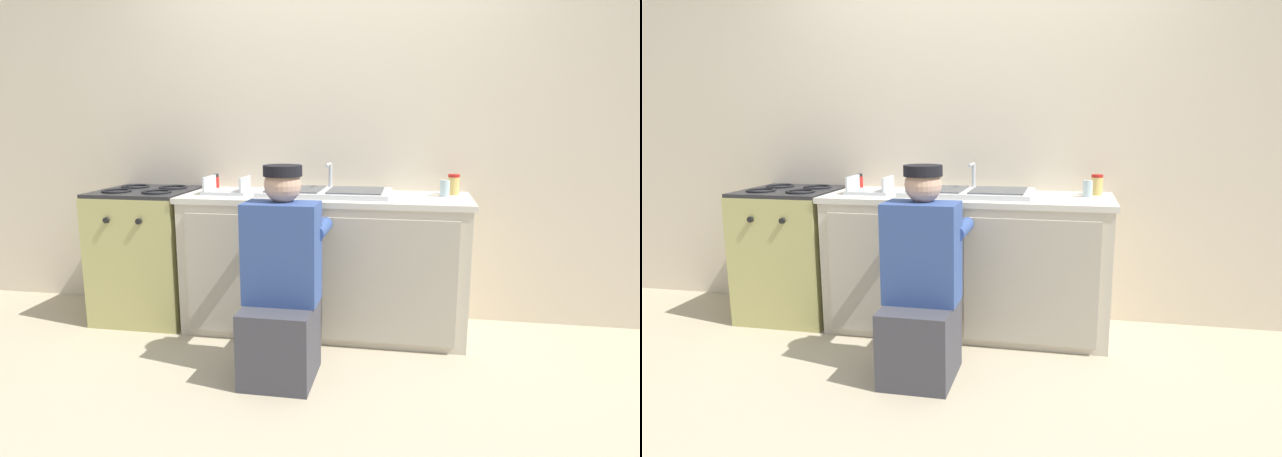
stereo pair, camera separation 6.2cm
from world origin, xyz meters
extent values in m
plane|color=tan|center=(0.00, 0.00, 0.00)|extent=(12.00, 12.00, 0.00)
cube|color=beige|center=(0.00, 0.65, 1.25)|extent=(6.00, 0.10, 2.50)
cube|color=beige|center=(0.00, 0.30, 0.42)|extent=(1.74, 0.60, 0.83)
cube|color=#AFA694|center=(-0.42, -0.01, 0.42)|extent=(0.77, 0.02, 0.73)
cube|color=#AFA694|center=(0.42, -0.01, 0.42)|extent=(0.77, 0.02, 0.73)
cube|color=beige|center=(0.00, 0.30, 0.85)|extent=(1.78, 0.62, 0.03)
cube|color=silver|center=(0.00, 0.30, 0.88)|extent=(0.80, 0.44, 0.03)
cube|color=#4C4F51|center=(-0.19, 0.30, 0.90)|extent=(0.33, 0.35, 0.01)
cube|color=#4C4F51|center=(0.19, 0.30, 0.90)|extent=(0.33, 0.35, 0.01)
cylinder|color=#B7BABF|center=(0.00, 0.49, 0.96)|extent=(0.02, 0.02, 0.18)
cylinder|color=#B7BABF|center=(0.00, 0.41, 1.05)|extent=(0.02, 0.16, 0.02)
cube|color=tan|center=(-1.21, 0.30, 0.42)|extent=(0.62, 0.60, 0.85)
cube|color=#262628|center=(-1.21, 0.30, 0.86)|extent=(0.60, 0.59, 0.02)
torus|color=black|center=(-1.35, 0.18, 0.88)|extent=(0.19, 0.19, 0.02)
torus|color=black|center=(-1.07, 0.18, 0.88)|extent=(0.19, 0.19, 0.02)
torus|color=black|center=(-1.35, 0.42, 0.88)|extent=(0.19, 0.19, 0.02)
torus|color=black|center=(-1.07, 0.42, 0.88)|extent=(0.19, 0.19, 0.02)
cylinder|color=black|center=(-1.32, -0.01, 0.72)|extent=(0.04, 0.02, 0.04)
cylinder|color=black|center=(-1.10, -0.01, 0.72)|extent=(0.04, 0.02, 0.04)
cube|color=#3F3F47|center=(-0.11, -0.45, 0.20)|extent=(0.36, 0.40, 0.40)
cube|color=#334C8C|center=(-0.11, -0.39, 0.66)|extent=(0.38, 0.22, 0.52)
sphere|color=tan|center=(-0.11, -0.35, 1.01)|extent=(0.19, 0.19, 0.19)
cylinder|color=black|center=(-0.11, -0.35, 1.08)|extent=(0.20, 0.20, 0.06)
cube|color=black|center=(-0.11, -0.26, 1.06)|extent=(0.13, 0.09, 0.02)
cylinder|color=#334C8C|center=(-0.28, -0.19, 0.75)|extent=(0.08, 0.30, 0.08)
cylinder|color=#334C8C|center=(0.06, -0.19, 0.75)|extent=(0.08, 0.30, 0.08)
cylinder|color=red|center=(-0.77, 0.45, 0.91)|extent=(0.04, 0.04, 0.08)
cylinder|color=black|center=(-0.77, 0.45, 0.96)|extent=(0.04, 0.04, 0.02)
cube|color=#B2B7BC|center=(-0.63, 0.26, 0.88)|extent=(0.28, 0.22, 0.02)
cube|color=#B2B7BC|center=(-0.75, 0.26, 0.93)|extent=(0.01, 0.21, 0.10)
cube|color=#B2B7BC|center=(-0.51, 0.26, 0.93)|extent=(0.01, 0.21, 0.10)
cylinder|color=#ADC6CC|center=(0.73, 0.37, 0.92)|extent=(0.06, 0.06, 0.10)
cylinder|color=#DBB760|center=(0.79, 0.46, 0.92)|extent=(0.07, 0.07, 0.11)
cylinder|color=#B21E19|center=(0.79, 0.46, 0.99)|extent=(0.07, 0.07, 0.02)
camera|label=1|loc=(0.54, -2.96, 1.32)|focal=30.00mm
camera|label=2|loc=(0.60, -2.95, 1.32)|focal=30.00mm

